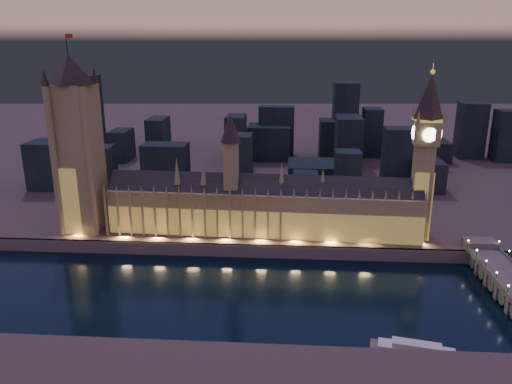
# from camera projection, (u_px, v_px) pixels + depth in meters

# --- Properties ---
(ground_plane) EXTENTS (2000.00, 2000.00, 0.00)m
(ground_plane) POSITION_uv_depth(u_px,v_px,m) (240.00, 288.00, 270.87)
(ground_plane) COLOR black
(ground_plane) RESTS_ON ground
(north_bank) EXTENTS (2000.00, 960.00, 8.00)m
(north_bank) POSITION_uv_depth(u_px,v_px,m) (273.00, 126.00, 766.19)
(north_bank) COLOR #4E3435
(north_bank) RESTS_ON ground
(embankment_wall) EXTENTS (2000.00, 2.50, 8.00)m
(embankment_wall) POSITION_uv_depth(u_px,v_px,m) (246.00, 251.00, 308.85)
(embankment_wall) COLOR #564E4A
(embankment_wall) RESTS_ON ground
(palace_of_westminster) EXTENTS (202.00, 28.68, 78.00)m
(palace_of_westminster) POSITION_uv_depth(u_px,v_px,m) (261.00, 206.00, 321.67)
(palace_of_westminster) COLOR olive
(palace_of_westminster) RESTS_ON north_bank
(victoria_tower) EXTENTS (31.68, 31.68, 124.93)m
(victoria_tower) POSITION_uv_depth(u_px,v_px,m) (76.00, 137.00, 316.81)
(victoria_tower) COLOR olive
(victoria_tower) RESTS_ON north_bank
(elizabeth_tower) EXTENTS (18.00, 18.00, 108.37)m
(elizabeth_tower) POSITION_uv_depth(u_px,v_px,m) (426.00, 144.00, 303.12)
(elizabeth_tower) COLOR olive
(elizabeth_tower) RESTS_ON north_bank
(river_boat) EXTENTS (40.00, 16.71, 4.50)m
(river_boat) POSITION_uv_depth(u_px,v_px,m) (416.00, 349.00, 214.53)
(river_boat) COLOR #564E4A
(river_boat) RESTS_ON ground
(city_backdrop) EXTENTS (491.86, 215.63, 85.11)m
(city_backdrop) POSITION_uv_depth(u_px,v_px,m) (296.00, 143.00, 496.47)
(city_backdrop) COLOR black
(city_backdrop) RESTS_ON north_bank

